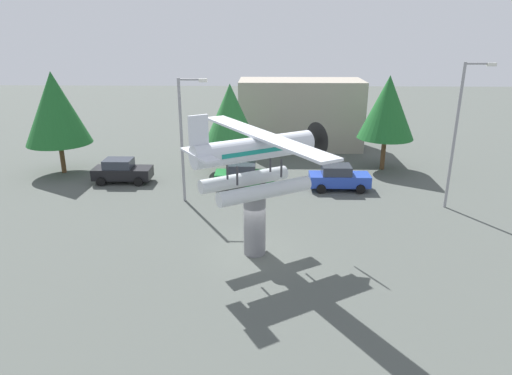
{
  "coord_description": "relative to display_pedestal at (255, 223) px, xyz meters",
  "views": [
    {
      "loc": [
        0.56,
        -21.0,
        10.86
      ],
      "look_at": [
        0.0,
        3.0,
        2.47
      ],
      "focal_mm": 32.33,
      "sensor_mm": 36.0,
      "label": 1
    }
  ],
  "objects": [
    {
      "name": "ground_plane",
      "position": [
        0.0,
        0.0,
        -1.65
      ],
      "size": [
        140.0,
        140.0,
        0.0
      ],
      "primitive_type": "plane",
      "color": "#4C514C"
    },
    {
      "name": "display_pedestal",
      "position": [
        0.0,
        0.0,
        0.0
      ],
      "size": [
        1.1,
        1.1,
        3.3
      ],
      "primitive_type": "cylinder",
      "color": "slate",
      "rests_on": "ground"
    },
    {
      "name": "floatplane_monument",
      "position": [
        0.11,
        0.07,
        3.32
      ],
      "size": [
        7.02,
        9.45,
        4.0
      ],
      "rotation": [
        0.0,
        0.0,
        0.55
      ],
      "color": "silver",
      "rests_on": "display_pedestal"
    },
    {
      "name": "car_near_black",
      "position": [
        -10.06,
        11.06,
        -0.77
      ],
      "size": [
        4.2,
        2.02,
        1.76
      ],
      "color": "black",
      "rests_on": "ground"
    },
    {
      "name": "car_mid_green",
      "position": [
        -1.03,
        10.14,
        -0.77
      ],
      "size": [
        4.2,
        2.02,
        1.76
      ],
      "color": "#237A38",
      "rests_on": "ground"
    },
    {
      "name": "car_far_blue",
      "position": [
        5.64,
        9.85,
        -0.77
      ],
      "size": [
        4.2,
        2.02,
        1.76
      ],
      "color": "#2847B7",
      "rests_on": "ground"
    },
    {
      "name": "streetlight_primary",
      "position": [
        -4.62,
        7.37,
        2.96
      ],
      "size": [
        1.84,
        0.28,
        7.95
      ],
      "color": "gray",
      "rests_on": "ground"
    },
    {
      "name": "streetlight_secondary",
      "position": [
        12.13,
        6.58,
        3.49
      ],
      "size": [
        1.84,
        0.28,
        8.97
      ],
      "color": "gray",
      "rests_on": "ground"
    },
    {
      "name": "storefront_building",
      "position": [
        3.69,
        22.0,
        1.5
      ],
      "size": [
        11.29,
        5.02,
        6.29
      ],
      "primitive_type": "cube",
      "color": "#9E9384",
      "rests_on": "ground"
    },
    {
      "name": "tree_west",
      "position": [
        -15.39,
        13.36,
        3.42
      ],
      "size": [
        4.89,
        4.89,
        7.8
      ],
      "color": "brown",
      "rests_on": "ground"
    },
    {
      "name": "tree_east",
      "position": [
        -2.23,
        14.01,
        2.62
      ],
      "size": [
        4.65,
        4.65,
        6.86
      ],
      "color": "brown",
      "rests_on": "ground"
    },
    {
      "name": "tree_center_back",
      "position": [
        9.9,
        14.87,
        3.33
      ],
      "size": [
        4.37,
        4.37,
        7.42
      ],
      "color": "brown",
      "rests_on": "ground"
    }
  ]
}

